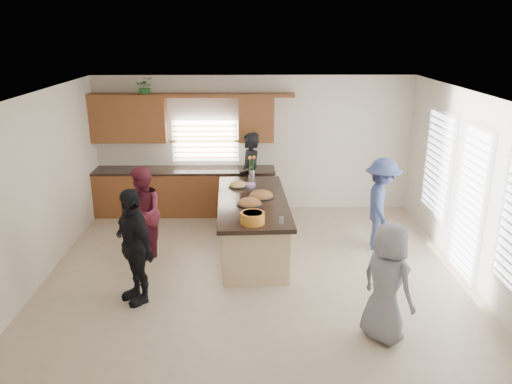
{
  "coord_description": "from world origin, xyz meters",
  "views": [
    {
      "loc": [
        -0.08,
        -7.11,
        3.7
      ],
      "look_at": [
        0.02,
        0.59,
        1.15
      ],
      "focal_mm": 35.0,
      "sensor_mm": 36.0,
      "label": 1
    }
  ],
  "objects_px": {
    "island": "(253,227)",
    "woman_right_front": "(387,283)",
    "salad_bowl": "(253,217)",
    "woman_left_back": "(250,177)",
    "woman_left_front": "(134,246)",
    "woman_left_mid": "(143,213)",
    "woman_right_back": "(381,204)"
  },
  "relations": [
    {
      "from": "woman_left_back",
      "to": "woman_right_back",
      "type": "height_order",
      "value": "woman_left_back"
    },
    {
      "from": "island",
      "to": "woman_left_front",
      "type": "xyz_separation_m",
      "value": [
        -1.65,
        -1.6,
        0.38
      ]
    },
    {
      "from": "woman_left_back",
      "to": "woman_left_mid",
      "type": "bearing_deg",
      "value": -61.75
    },
    {
      "from": "salad_bowl",
      "to": "woman_right_front",
      "type": "distance_m",
      "value": 2.21
    },
    {
      "from": "woman_left_mid",
      "to": "woman_right_front",
      "type": "distance_m",
      "value": 4.17
    },
    {
      "from": "island",
      "to": "woman_left_front",
      "type": "height_order",
      "value": "woman_left_front"
    },
    {
      "from": "island",
      "to": "woman_right_back",
      "type": "distance_m",
      "value": 2.24
    },
    {
      "from": "salad_bowl",
      "to": "woman_right_back",
      "type": "distance_m",
      "value": 2.53
    },
    {
      "from": "salad_bowl",
      "to": "woman_left_front",
      "type": "relative_size",
      "value": 0.22
    },
    {
      "from": "island",
      "to": "salad_bowl",
      "type": "xyz_separation_m",
      "value": [
        -0.01,
        -1.07,
        0.59
      ]
    },
    {
      "from": "island",
      "to": "woman_left_back",
      "type": "xyz_separation_m",
      "value": [
        -0.04,
        1.56,
        0.43
      ]
    },
    {
      "from": "woman_left_mid",
      "to": "woman_right_front",
      "type": "height_order",
      "value": "woman_left_mid"
    },
    {
      "from": "woman_left_back",
      "to": "salad_bowl",
      "type": "bearing_deg",
      "value": -15.32
    },
    {
      "from": "salad_bowl",
      "to": "woman_left_front",
      "type": "xyz_separation_m",
      "value": [
        -1.64,
        -0.53,
        -0.21
      ]
    },
    {
      "from": "woman_left_back",
      "to": "woman_left_front",
      "type": "relative_size",
      "value": 1.06
    },
    {
      "from": "salad_bowl",
      "to": "woman_right_front",
      "type": "height_order",
      "value": "woman_right_front"
    },
    {
      "from": "woman_right_back",
      "to": "island",
      "type": "bearing_deg",
      "value": 101.97
    },
    {
      "from": "woman_left_mid",
      "to": "woman_left_front",
      "type": "height_order",
      "value": "woman_left_front"
    },
    {
      "from": "island",
      "to": "woman_right_back",
      "type": "bearing_deg",
      "value": 0.82
    },
    {
      "from": "woman_left_front",
      "to": "woman_right_front",
      "type": "relative_size",
      "value": 1.1
    },
    {
      "from": "woman_left_front",
      "to": "woman_left_back",
      "type": "bearing_deg",
      "value": 114.69
    },
    {
      "from": "woman_left_front",
      "to": "salad_bowl",
      "type": "bearing_deg",
      "value": 69.47
    },
    {
      "from": "salad_bowl",
      "to": "woman_left_mid",
      "type": "bearing_deg",
      "value": 153.84
    },
    {
      "from": "salad_bowl",
      "to": "woman_left_back",
      "type": "height_order",
      "value": "woman_left_back"
    },
    {
      "from": "island",
      "to": "woman_right_front",
      "type": "relative_size",
      "value": 1.8
    },
    {
      "from": "island",
      "to": "woman_left_back",
      "type": "height_order",
      "value": "woman_left_back"
    },
    {
      "from": "woman_left_mid",
      "to": "woman_left_front",
      "type": "xyz_separation_m",
      "value": [
        0.17,
        -1.42,
        0.05
      ]
    },
    {
      "from": "salad_bowl",
      "to": "island",
      "type": "bearing_deg",
      "value": 89.66
    },
    {
      "from": "woman_right_back",
      "to": "woman_right_front",
      "type": "height_order",
      "value": "woman_right_back"
    },
    {
      "from": "woman_left_back",
      "to": "woman_right_front",
      "type": "bearing_deg",
      "value": 5.8
    },
    {
      "from": "island",
      "to": "woman_left_back",
      "type": "bearing_deg",
      "value": 89.29
    },
    {
      "from": "island",
      "to": "woman_right_front",
      "type": "xyz_separation_m",
      "value": [
        1.61,
        -2.55,
        0.31
      ]
    }
  ]
}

